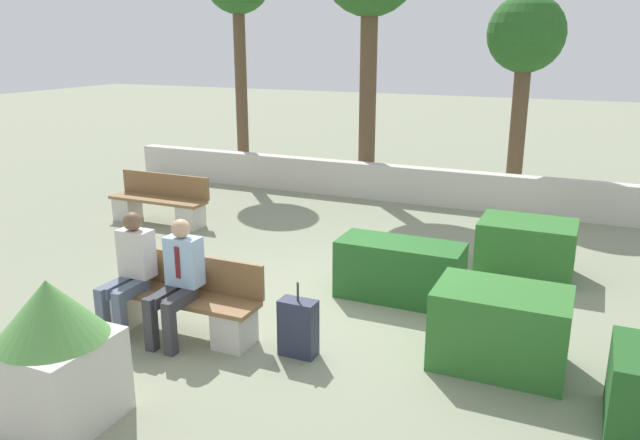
{
  "coord_description": "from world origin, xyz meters",
  "views": [
    {
      "loc": [
        2.8,
        -6.57,
        3.15
      ],
      "look_at": [
        -0.37,
        0.5,
        0.9
      ],
      "focal_mm": 35.0,
      "sensor_mm": 36.0,
      "label": 1
    }
  ],
  "objects_px": {
    "planter_corner_left": "(54,350)",
    "suitcase": "(298,328)",
    "person_seated_man": "(178,276)",
    "tree_center_right": "(526,41)",
    "person_seated_woman": "(130,267)",
    "bench_front": "(180,304)",
    "bench_left_side": "(159,205)"
  },
  "relations": [
    {
      "from": "planter_corner_left",
      "to": "suitcase",
      "type": "bearing_deg",
      "value": 54.79
    },
    {
      "from": "person_seated_man",
      "to": "tree_center_right",
      "type": "relative_size",
      "value": 0.33
    },
    {
      "from": "suitcase",
      "to": "person_seated_woman",
      "type": "bearing_deg",
      "value": -174.39
    },
    {
      "from": "planter_corner_left",
      "to": "suitcase",
      "type": "xyz_separation_m",
      "value": [
        1.33,
        1.88,
        -0.37
      ]
    },
    {
      "from": "bench_front",
      "to": "suitcase",
      "type": "height_order",
      "value": "bench_front"
    },
    {
      "from": "planter_corner_left",
      "to": "bench_front",
      "type": "bearing_deg",
      "value": 93.36
    },
    {
      "from": "person_seated_woman",
      "to": "tree_center_right",
      "type": "distance_m",
      "value": 8.81
    },
    {
      "from": "person_seated_woman",
      "to": "tree_center_right",
      "type": "xyz_separation_m",
      "value": [
        3.09,
        7.9,
        2.38
      ]
    },
    {
      "from": "person_seated_woman",
      "to": "tree_center_right",
      "type": "bearing_deg",
      "value": 68.66
    },
    {
      "from": "tree_center_right",
      "to": "planter_corner_left",
      "type": "bearing_deg",
      "value": -104.28
    },
    {
      "from": "person_seated_woman",
      "to": "planter_corner_left",
      "type": "height_order",
      "value": "person_seated_woman"
    },
    {
      "from": "person_seated_man",
      "to": "suitcase",
      "type": "bearing_deg",
      "value": 8.32
    },
    {
      "from": "tree_center_right",
      "to": "bench_front",
      "type": "bearing_deg",
      "value": -108.17
    },
    {
      "from": "person_seated_man",
      "to": "bench_front",
      "type": "bearing_deg",
      "value": 126.75
    },
    {
      "from": "person_seated_man",
      "to": "suitcase",
      "type": "distance_m",
      "value": 1.41
    },
    {
      "from": "person_seated_woman",
      "to": "tree_center_right",
      "type": "relative_size",
      "value": 0.33
    },
    {
      "from": "bench_left_side",
      "to": "tree_center_right",
      "type": "distance_m",
      "value": 7.54
    },
    {
      "from": "person_seated_woman",
      "to": "suitcase",
      "type": "bearing_deg",
      "value": 5.61
    },
    {
      "from": "bench_left_side",
      "to": "tree_center_right",
      "type": "relative_size",
      "value": 0.46
    },
    {
      "from": "bench_front",
      "to": "person_seated_woman",
      "type": "relative_size",
      "value": 1.44
    },
    {
      "from": "bench_front",
      "to": "bench_left_side",
      "type": "height_order",
      "value": "same"
    },
    {
      "from": "planter_corner_left",
      "to": "suitcase",
      "type": "distance_m",
      "value": 2.33
    },
    {
      "from": "bench_front",
      "to": "person_seated_woman",
      "type": "bearing_deg",
      "value": -165.34
    },
    {
      "from": "planter_corner_left",
      "to": "suitcase",
      "type": "relative_size",
      "value": 1.61
    },
    {
      "from": "suitcase",
      "to": "planter_corner_left",
      "type": "bearing_deg",
      "value": -125.21
    },
    {
      "from": "person_seated_woman",
      "to": "bench_left_side",
      "type": "bearing_deg",
      "value": 124.14
    },
    {
      "from": "suitcase",
      "to": "tree_center_right",
      "type": "bearing_deg",
      "value": 81.78
    },
    {
      "from": "person_seated_woman",
      "to": "suitcase",
      "type": "distance_m",
      "value": 2.03
    },
    {
      "from": "bench_front",
      "to": "planter_corner_left",
      "type": "bearing_deg",
      "value": -86.64
    },
    {
      "from": "bench_left_side",
      "to": "person_seated_man",
      "type": "relative_size",
      "value": 1.39
    },
    {
      "from": "bench_left_side",
      "to": "tree_center_right",
      "type": "xyz_separation_m",
      "value": [
        5.49,
        4.36,
        2.78
      ]
    },
    {
      "from": "bench_left_side",
      "to": "suitcase",
      "type": "bearing_deg",
      "value": -43.75
    }
  ]
}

